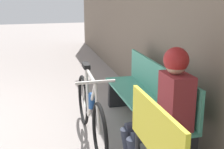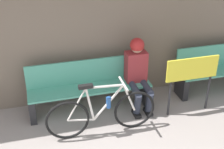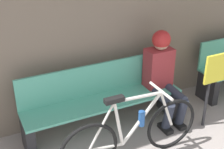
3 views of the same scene
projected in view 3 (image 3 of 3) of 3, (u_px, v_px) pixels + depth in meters
The scene contains 3 objects.
park_bench_near at pixel (102, 100), 3.79m from camera, with size 1.97×0.42×0.83m.
bicycle at pixel (133, 133), 3.27m from camera, with size 1.62×0.40×0.85m.
person_seated at pixel (162, 71), 3.88m from camera, with size 0.34×0.61×1.18m.
Camera 3 is at (-0.75, -0.51, 2.37)m, focal length 50.00 mm.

